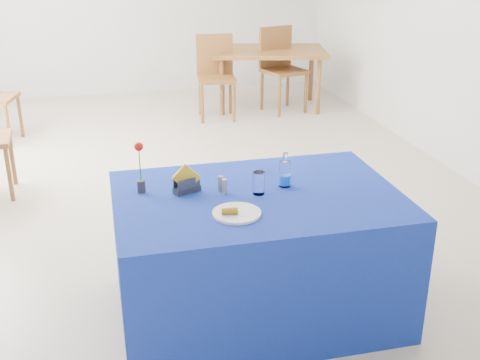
# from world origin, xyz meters

# --- Properties ---
(floor) EXTENTS (7.00, 7.00, 0.00)m
(floor) POSITION_xyz_m (0.00, 0.00, 0.00)
(floor) COLOR beige
(floor) RESTS_ON ground
(plate) EXTENTS (0.26, 0.26, 0.01)m
(plate) POSITION_xyz_m (-0.12, -2.35, 0.77)
(plate) COLOR silver
(plate) RESTS_ON blue_table
(drinking_glass) EXTENTS (0.07, 0.07, 0.13)m
(drinking_glass) POSITION_xyz_m (0.06, -2.12, 0.82)
(drinking_glass) COLOR white
(drinking_glass) RESTS_ON blue_table
(salt_shaker) EXTENTS (0.03, 0.03, 0.08)m
(salt_shaker) POSITION_xyz_m (-0.12, -2.07, 0.80)
(salt_shaker) COLOR gray
(salt_shaker) RESTS_ON blue_table
(pepper_shaker) EXTENTS (0.03, 0.03, 0.08)m
(pepper_shaker) POSITION_xyz_m (-0.13, -2.02, 0.80)
(pepper_shaker) COLOR slate
(pepper_shaker) RESTS_ON blue_table
(blue_table) EXTENTS (1.60, 1.10, 0.76)m
(blue_table) POSITION_xyz_m (0.06, -2.13, 0.38)
(blue_table) COLOR navy
(blue_table) RESTS_ON floor
(water_bottle) EXTENTS (0.07, 0.07, 0.21)m
(water_bottle) POSITION_xyz_m (0.24, -2.05, 0.83)
(water_bottle) COLOR white
(water_bottle) RESTS_ON blue_table
(napkin_holder) EXTENTS (0.17, 0.12, 0.17)m
(napkin_holder) POSITION_xyz_m (-0.32, -2.01, 0.81)
(napkin_holder) COLOR #333338
(napkin_holder) RESTS_ON blue_table
(rose_vase) EXTENTS (0.05, 0.05, 0.30)m
(rose_vase) POSITION_xyz_m (-0.57, -1.94, 0.90)
(rose_vase) COLOR #29292F
(rose_vase) RESTS_ON blue_table
(oak_table) EXTENTS (1.58, 1.19, 0.76)m
(oak_table) POSITION_xyz_m (1.40, 2.29, 0.68)
(oak_table) COLOR #955C2B
(oak_table) RESTS_ON floor
(chair_bg_left) EXTENTS (0.49, 0.49, 1.00)m
(chair_bg_left) POSITION_xyz_m (0.65, 2.03, 0.57)
(chair_bg_left) COLOR brown
(chair_bg_left) RESTS_ON floor
(chair_bg_right) EXTENTS (0.58, 0.58, 1.05)m
(chair_bg_right) POSITION_xyz_m (1.51, 2.15, 0.60)
(chair_bg_right) COLOR brown
(chair_bg_right) RESTS_ON floor
(banana_pieces) EXTENTS (0.09, 0.05, 0.03)m
(banana_pieces) POSITION_xyz_m (-0.16, -2.37, 0.79)
(banana_pieces) COLOR gold
(banana_pieces) RESTS_ON plate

